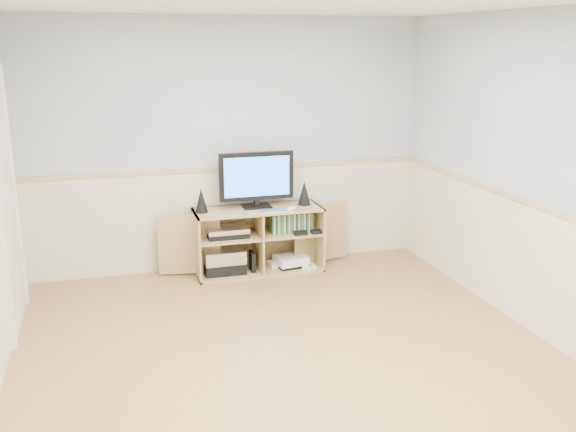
# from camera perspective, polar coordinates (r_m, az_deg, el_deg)

# --- Properties ---
(room) EXTENTS (4.04, 4.54, 2.54)m
(room) POSITION_cam_1_polar(r_m,az_deg,el_deg) (4.41, -0.61, 1.70)
(room) COLOR tan
(room) RESTS_ON ground
(media_cabinet) EXTENTS (1.98, 0.47, 0.65)m
(media_cabinet) POSITION_cam_1_polar(r_m,az_deg,el_deg) (6.50, -2.76, -1.94)
(media_cabinet) COLOR tan
(media_cabinet) RESTS_ON floor
(monitor) EXTENTS (0.75, 0.18, 0.56)m
(monitor) POSITION_cam_1_polar(r_m,az_deg,el_deg) (6.34, -2.82, 3.41)
(monitor) COLOR black
(monitor) RESTS_ON media_cabinet
(speaker_left) EXTENTS (0.13, 0.13, 0.24)m
(speaker_left) POSITION_cam_1_polar(r_m,az_deg,el_deg) (6.25, -7.72, 1.38)
(speaker_left) COLOR black
(speaker_left) RESTS_ON media_cabinet
(speaker_right) EXTENTS (0.13, 0.13, 0.24)m
(speaker_right) POSITION_cam_1_polar(r_m,az_deg,el_deg) (6.48, 1.46, 2.04)
(speaker_right) COLOR black
(speaker_right) RESTS_ON media_cabinet
(keyboard) EXTENTS (0.31, 0.15, 0.01)m
(keyboard) POSITION_cam_1_polar(r_m,az_deg,el_deg) (6.26, -1.09, 0.50)
(keyboard) COLOR silver
(keyboard) RESTS_ON media_cabinet
(mouse) EXTENTS (0.10, 0.07, 0.04)m
(mouse) POSITION_cam_1_polar(r_m,az_deg,el_deg) (6.30, 0.38, 0.71)
(mouse) COLOR white
(mouse) RESTS_ON media_cabinet
(av_components) EXTENTS (0.50, 0.30, 0.47)m
(av_components) POSITION_cam_1_polar(r_m,az_deg,el_deg) (6.41, -5.57, -3.30)
(av_components) COLOR black
(av_components) RESTS_ON media_cabinet
(game_consoles) EXTENTS (0.46, 0.30, 0.11)m
(game_consoles) POSITION_cam_1_polar(r_m,az_deg,el_deg) (6.60, 0.16, -4.05)
(game_consoles) COLOR white
(game_consoles) RESTS_ON media_cabinet
(game_cases) EXTENTS (0.42, 0.14, 0.19)m
(game_cases) POSITION_cam_1_polar(r_m,az_deg,el_deg) (6.47, 0.27, -0.59)
(game_cases) COLOR #3F8C3F
(game_cases) RESTS_ON media_cabinet
(wall_outlet) EXTENTS (0.12, 0.03, 0.12)m
(wall_outlet) POSITION_cam_1_polar(r_m,az_deg,el_deg) (6.82, 3.16, 1.21)
(wall_outlet) COLOR white
(wall_outlet) RESTS_ON wall_back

